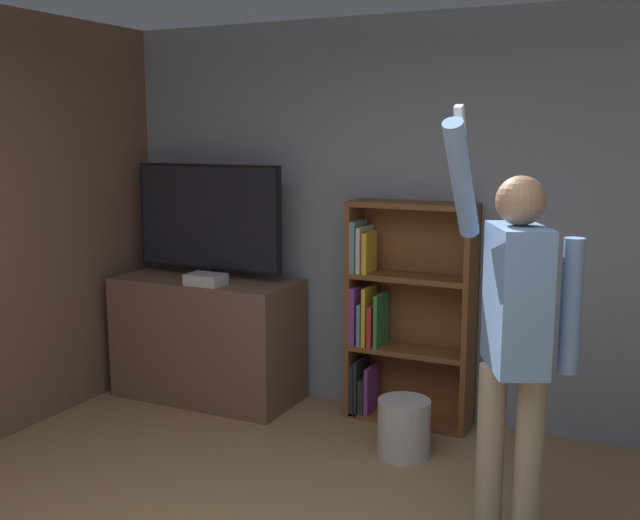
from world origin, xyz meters
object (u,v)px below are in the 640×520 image
object	(u,v)px
television	(208,219)
game_console	(206,279)
person	(515,328)
waste_bin	(404,428)
bookshelf	(399,317)

from	to	relation	value
television	game_console	size ratio (longest dim) A/B	4.54
person	waste_bin	distance (m)	1.39
person	waste_bin	size ratio (longest dim) A/B	5.87
television	person	size ratio (longest dim) A/B	0.57
bookshelf	person	size ratio (longest dim) A/B	0.73
bookshelf	waste_bin	distance (m)	0.80
person	television	bearing A→B (deg)	-140.44
television	waste_bin	size ratio (longest dim) A/B	3.36
game_console	bookshelf	size ratio (longest dim) A/B	0.17
game_console	waste_bin	distance (m)	1.70
bookshelf	person	bearing A→B (deg)	-51.96
person	waste_bin	bearing A→B (deg)	-159.07
bookshelf	person	world-z (taller)	person
bookshelf	waste_bin	xyz separation A→B (m)	(0.24, -0.55, -0.54)
television	game_console	bearing A→B (deg)	-62.13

